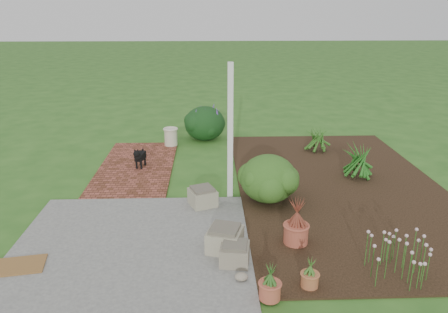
{
  "coord_description": "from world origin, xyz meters",
  "views": [
    {
      "loc": [
        -0.09,
        -7.41,
        3.38
      ],
      "look_at": [
        0.2,
        0.4,
        0.7
      ],
      "focal_mm": 35.0,
      "sensor_mm": 36.0,
      "label": 1
    }
  ],
  "objects_px": {
    "black_dog": "(140,156)",
    "stone_trough_near": "(225,240)",
    "cream_ceramic_urn": "(171,137)",
    "evergreen_shrub": "(268,177)"
  },
  "relations": [
    {
      "from": "stone_trough_near",
      "to": "evergreen_shrub",
      "type": "xyz_separation_m",
      "value": [
        0.86,
        1.74,
        0.27
      ]
    },
    {
      "from": "black_dog",
      "to": "evergreen_shrub",
      "type": "xyz_separation_m",
      "value": [
        2.58,
        -1.75,
        0.16
      ]
    },
    {
      "from": "black_dog",
      "to": "evergreen_shrub",
      "type": "distance_m",
      "value": 3.13
    },
    {
      "from": "black_dog",
      "to": "evergreen_shrub",
      "type": "bearing_deg",
      "value": -22.37
    },
    {
      "from": "stone_trough_near",
      "to": "black_dog",
      "type": "distance_m",
      "value": 3.89
    },
    {
      "from": "cream_ceramic_urn",
      "to": "evergreen_shrub",
      "type": "xyz_separation_m",
      "value": [
        2.03,
        -3.38,
        0.21
      ]
    },
    {
      "from": "stone_trough_near",
      "to": "evergreen_shrub",
      "type": "distance_m",
      "value": 1.96
    },
    {
      "from": "black_dog",
      "to": "stone_trough_near",
      "type": "bearing_deg",
      "value": -51.94
    },
    {
      "from": "cream_ceramic_urn",
      "to": "evergreen_shrub",
      "type": "distance_m",
      "value": 3.95
    },
    {
      "from": "stone_trough_near",
      "to": "cream_ceramic_urn",
      "type": "distance_m",
      "value": 5.25
    }
  ]
}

